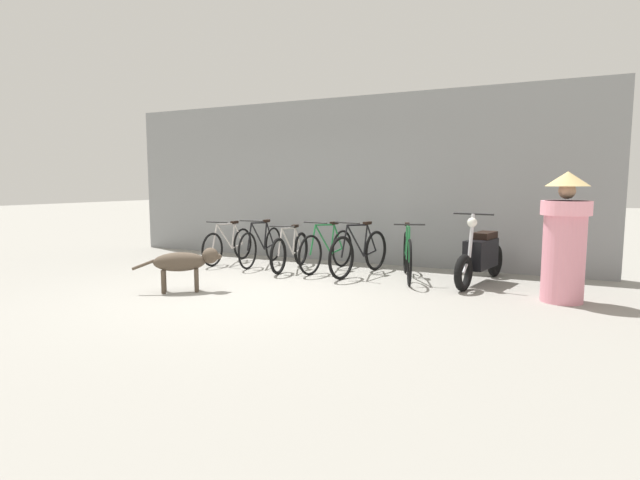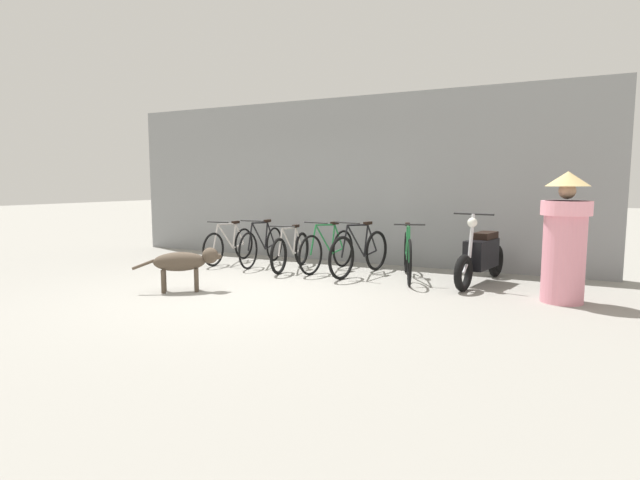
{
  "view_description": "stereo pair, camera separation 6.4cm",
  "coord_description": "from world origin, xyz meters",
  "px_view_note": "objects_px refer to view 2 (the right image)",
  "views": [
    {
      "loc": [
        3.92,
        -5.57,
        1.5
      ],
      "look_at": [
        0.66,
        1.13,
        0.65
      ],
      "focal_mm": 28.0,
      "sensor_mm": 36.0,
      "label": 1
    },
    {
      "loc": [
        3.97,
        -5.54,
        1.5
      ],
      "look_at": [
        0.66,
        1.13,
        0.65
      ],
      "focal_mm": 28.0,
      "sensor_mm": 36.0,
      "label": 2
    }
  ],
  "objects_px": {
    "bicycle_3": "(328,250)",
    "stray_dog": "(185,262)",
    "bicycle_2": "(291,251)",
    "bicycle_4": "(360,253)",
    "bicycle_1": "(262,246)",
    "bicycle_0": "(229,245)",
    "motorcycle": "(481,256)",
    "person_in_robes": "(565,236)",
    "bicycle_5": "(408,255)"
  },
  "relations": [
    {
      "from": "bicycle_3",
      "to": "stray_dog",
      "type": "bearing_deg",
      "value": -16.36
    },
    {
      "from": "bicycle_2",
      "to": "bicycle_4",
      "type": "xyz_separation_m",
      "value": [
        1.27,
        0.06,
        0.04
      ]
    },
    {
      "from": "bicycle_1",
      "to": "bicycle_4",
      "type": "height_order",
      "value": "bicycle_4"
    },
    {
      "from": "bicycle_4",
      "to": "bicycle_0",
      "type": "bearing_deg",
      "value": -81.5
    },
    {
      "from": "motorcycle",
      "to": "person_in_robes",
      "type": "bearing_deg",
      "value": 66.25
    },
    {
      "from": "bicycle_1",
      "to": "bicycle_0",
      "type": "bearing_deg",
      "value": -90.87
    },
    {
      "from": "bicycle_3",
      "to": "person_in_robes",
      "type": "height_order",
      "value": "person_in_robes"
    },
    {
      "from": "bicycle_0",
      "to": "person_in_robes",
      "type": "height_order",
      "value": "person_in_robes"
    },
    {
      "from": "person_in_robes",
      "to": "bicycle_5",
      "type": "bearing_deg",
      "value": 20.32
    },
    {
      "from": "bicycle_2",
      "to": "motorcycle",
      "type": "distance_m",
      "value": 3.17
    },
    {
      "from": "person_in_robes",
      "to": "motorcycle",
      "type": "bearing_deg",
      "value": 2.08
    },
    {
      "from": "person_in_robes",
      "to": "bicycle_4",
      "type": "bearing_deg",
      "value": 24.63
    },
    {
      "from": "motorcycle",
      "to": "stray_dog",
      "type": "distance_m",
      "value": 4.31
    },
    {
      "from": "bicycle_5",
      "to": "bicycle_2",
      "type": "bearing_deg",
      "value": -107.5
    },
    {
      "from": "bicycle_5",
      "to": "stray_dog",
      "type": "bearing_deg",
      "value": -67.1
    },
    {
      "from": "person_in_robes",
      "to": "bicycle_0",
      "type": "bearing_deg",
      "value": 29.27
    },
    {
      "from": "stray_dog",
      "to": "bicycle_1",
      "type": "bearing_deg",
      "value": 58.75
    },
    {
      "from": "bicycle_2",
      "to": "person_in_robes",
      "type": "height_order",
      "value": "person_in_robes"
    },
    {
      "from": "bicycle_2",
      "to": "bicycle_3",
      "type": "relative_size",
      "value": 0.97
    },
    {
      "from": "bicycle_0",
      "to": "motorcycle",
      "type": "distance_m",
      "value": 4.6
    },
    {
      "from": "stray_dog",
      "to": "motorcycle",
      "type": "bearing_deg",
      "value": -4.87
    },
    {
      "from": "motorcycle",
      "to": "person_in_robes",
      "type": "xyz_separation_m",
      "value": [
        1.11,
        -0.76,
        0.42
      ]
    },
    {
      "from": "bicycle_5",
      "to": "person_in_robes",
      "type": "distance_m",
      "value": 2.34
    },
    {
      "from": "bicycle_3",
      "to": "stray_dog",
      "type": "distance_m",
      "value": 2.59
    },
    {
      "from": "stray_dog",
      "to": "person_in_robes",
      "type": "height_order",
      "value": "person_in_robes"
    },
    {
      "from": "bicycle_4",
      "to": "stray_dog",
      "type": "bearing_deg",
      "value": -26.49
    },
    {
      "from": "bicycle_2",
      "to": "bicycle_4",
      "type": "distance_m",
      "value": 1.27
    },
    {
      "from": "bicycle_3",
      "to": "person_in_robes",
      "type": "xyz_separation_m",
      "value": [
        3.64,
        -0.74,
        0.48
      ]
    },
    {
      "from": "stray_dog",
      "to": "person_in_robes",
      "type": "bearing_deg",
      "value": -19.39
    },
    {
      "from": "bicycle_1",
      "to": "bicycle_5",
      "type": "distance_m",
      "value": 2.81
    },
    {
      "from": "bicycle_5",
      "to": "motorcycle",
      "type": "distance_m",
      "value": 1.1
    },
    {
      "from": "bicycle_3",
      "to": "motorcycle",
      "type": "height_order",
      "value": "motorcycle"
    },
    {
      "from": "bicycle_0",
      "to": "person_in_robes",
      "type": "distance_m",
      "value": 5.77
    },
    {
      "from": "bicycle_4",
      "to": "bicycle_5",
      "type": "bearing_deg",
      "value": 101.0
    },
    {
      "from": "bicycle_1",
      "to": "bicycle_2",
      "type": "distance_m",
      "value": 0.76
    },
    {
      "from": "bicycle_5",
      "to": "stray_dog",
      "type": "height_order",
      "value": "bicycle_5"
    },
    {
      "from": "bicycle_0",
      "to": "bicycle_2",
      "type": "bearing_deg",
      "value": 82.62
    },
    {
      "from": "bicycle_1",
      "to": "stray_dog",
      "type": "height_order",
      "value": "bicycle_1"
    },
    {
      "from": "bicycle_0",
      "to": "bicycle_1",
      "type": "relative_size",
      "value": 0.95
    },
    {
      "from": "person_in_robes",
      "to": "bicycle_2",
      "type": "bearing_deg",
      "value": 28.85
    },
    {
      "from": "bicycle_1",
      "to": "motorcycle",
      "type": "distance_m",
      "value": 3.9
    },
    {
      "from": "bicycle_1",
      "to": "bicycle_5",
      "type": "relative_size",
      "value": 0.99
    },
    {
      "from": "bicycle_3",
      "to": "bicycle_5",
      "type": "distance_m",
      "value": 1.45
    },
    {
      "from": "bicycle_2",
      "to": "person_in_robes",
      "type": "distance_m",
      "value": 4.34
    },
    {
      "from": "bicycle_1",
      "to": "bicycle_5",
      "type": "xyz_separation_m",
      "value": [
        2.8,
        -0.15,
        0.02
      ]
    },
    {
      "from": "bicycle_5",
      "to": "stray_dog",
      "type": "xyz_separation_m",
      "value": [
        -2.5,
        -2.26,
        0.04
      ]
    },
    {
      "from": "motorcycle",
      "to": "bicycle_3",
      "type": "bearing_deg",
      "value": -78.87
    },
    {
      "from": "bicycle_1",
      "to": "bicycle_3",
      "type": "height_order",
      "value": "bicycle_3"
    },
    {
      "from": "bicycle_4",
      "to": "bicycle_1",
      "type": "bearing_deg",
      "value": -83.8
    },
    {
      "from": "bicycle_1",
      "to": "person_in_robes",
      "type": "height_order",
      "value": "person_in_robes"
    }
  ]
}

